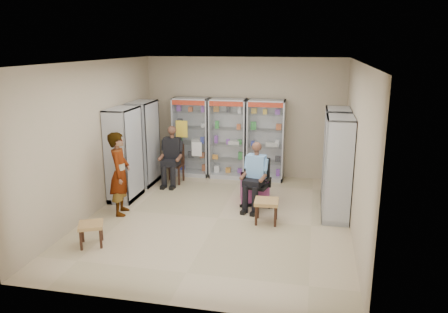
% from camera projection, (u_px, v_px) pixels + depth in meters
% --- Properties ---
extents(floor, '(6.00, 6.00, 0.00)m').
position_uv_depth(floor, '(218.00, 218.00, 8.55)').
color(floor, tan).
rests_on(floor, ground).
extents(room_shell, '(5.02, 6.02, 3.01)m').
position_uv_depth(room_shell, '(218.00, 119.00, 8.05)').
color(room_shell, tan).
rests_on(room_shell, ground).
extents(cabinet_back_left, '(0.90, 0.50, 2.00)m').
position_uv_depth(cabinet_back_left, '(192.00, 137.00, 11.14)').
color(cabinet_back_left, '#9EA1A5').
rests_on(cabinet_back_left, floor).
extents(cabinet_back_mid, '(0.90, 0.50, 2.00)m').
position_uv_depth(cabinet_back_mid, '(228.00, 139.00, 10.95)').
color(cabinet_back_mid, '#B3B5BB').
rests_on(cabinet_back_mid, floor).
extents(cabinet_back_right, '(0.90, 0.50, 2.00)m').
position_uv_depth(cabinet_back_right, '(266.00, 140.00, 10.76)').
color(cabinet_back_right, '#9DA0A4').
rests_on(cabinet_back_right, floor).
extents(cabinet_right_far, '(0.90, 0.50, 2.00)m').
position_uv_depth(cabinet_right_far, '(335.00, 155.00, 9.37)').
color(cabinet_right_far, silver).
rests_on(cabinet_right_far, floor).
extents(cabinet_right_near, '(0.90, 0.50, 2.00)m').
position_uv_depth(cabinet_right_near, '(337.00, 169.00, 8.33)').
color(cabinet_right_near, '#ABAEB2').
rests_on(cabinet_right_near, floor).
extents(cabinet_left_far, '(0.90, 0.50, 2.00)m').
position_uv_depth(cabinet_left_far, '(144.00, 143.00, 10.44)').
color(cabinet_left_far, silver).
rests_on(cabinet_left_far, floor).
extents(cabinet_left_near, '(0.90, 0.50, 2.00)m').
position_uv_depth(cabinet_left_near, '(124.00, 154.00, 9.40)').
color(cabinet_left_near, '#A5A8AC').
rests_on(cabinet_left_near, floor).
extents(wooden_chair, '(0.42, 0.42, 0.94)m').
position_uv_depth(wooden_chair, '(174.00, 164.00, 10.63)').
color(wooden_chair, black).
rests_on(wooden_chair, floor).
extents(seated_customer, '(0.44, 0.60, 1.34)m').
position_uv_depth(seated_customer, '(173.00, 157.00, 10.53)').
color(seated_customer, black).
rests_on(seated_customer, floor).
extents(office_chair, '(0.67, 0.67, 1.03)m').
position_uv_depth(office_chair, '(257.00, 183.00, 9.03)').
color(office_chair, black).
rests_on(office_chair, floor).
extents(seated_shopkeeper, '(0.55, 0.68, 1.31)m').
position_uv_depth(seated_shopkeeper, '(256.00, 177.00, 8.95)').
color(seated_shopkeeper, '#6791CC').
rests_on(seated_shopkeeper, floor).
extents(pink_trunk, '(0.70, 0.68, 0.57)m').
position_uv_depth(pink_trunk, '(255.00, 188.00, 9.42)').
color(pink_trunk, '#A7428A').
rests_on(pink_trunk, floor).
extents(tea_glass, '(0.07, 0.07, 0.09)m').
position_uv_depth(tea_glass, '(253.00, 173.00, 9.39)').
color(tea_glass, '#542407').
rests_on(tea_glass, pink_trunk).
extents(woven_stool_a, '(0.47, 0.47, 0.45)m').
position_uv_depth(woven_stool_a, '(266.00, 211.00, 8.30)').
color(woven_stool_a, '#A58745').
rests_on(woven_stool_a, floor).
extents(woven_stool_b, '(0.52, 0.52, 0.39)m').
position_uv_depth(woven_stool_b, '(91.00, 234.00, 7.36)').
color(woven_stool_b, '#9C6741').
rests_on(woven_stool_b, floor).
extents(standing_man, '(0.52, 0.68, 1.66)m').
position_uv_depth(standing_man, '(120.00, 174.00, 8.59)').
color(standing_man, gray).
rests_on(standing_man, floor).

